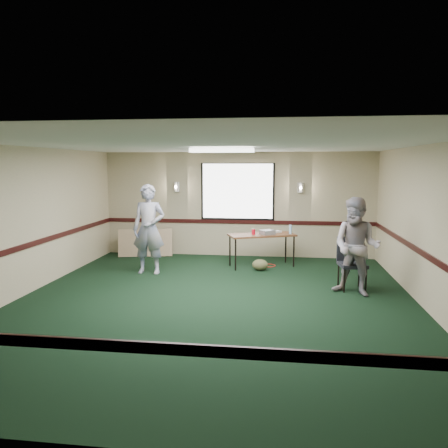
# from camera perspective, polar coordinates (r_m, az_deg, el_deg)

# --- Properties ---
(ground) EXTENTS (8.00, 8.00, 0.00)m
(ground) POSITION_cam_1_polar(r_m,az_deg,el_deg) (7.69, -1.29, -10.20)
(ground) COLOR black
(ground) RESTS_ON ground
(room_shell) EXTENTS (8.00, 8.02, 8.00)m
(room_shell) POSITION_cam_1_polar(r_m,az_deg,el_deg) (9.45, 0.65, 2.94)
(room_shell) COLOR #C2B08C
(room_shell) RESTS_ON ground
(folding_table) EXTENTS (1.65, 1.14, 0.77)m
(folding_table) POSITION_cam_1_polar(r_m,az_deg,el_deg) (10.22, 4.96, -1.64)
(folding_table) COLOR #522E17
(folding_table) RESTS_ON ground
(projector) EXTENTS (0.39, 0.38, 0.10)m
(projector) POSITION_cam_1_polar(r_m,az_deg,el_deg) (10.19, 5.68, -1.07)
(projector) COLOR gray
(projector) RESTS_ON folding_table
(game_console) EXTENTS (0.23, 0.23, 0.04)m
(game_console) POSITION_cam_1_polar(r_m,az_deg,el_deg) (10.51, 6.97, -0.98)
(game_console) COLOR white
(game_console) RESTS_ON folding_table
(red_cup) EXTENTS (0.08, 0.08, 0.13)m
(red_cup) POSITION_cam_1_polar(r_m,az_deg,el_deg) (10.14, 3.86, -1.02)
(red_cup) COLOR red
(red_cup) RESTS_ON folding_table
(water_bottle) EXTENTS (0.06, 0.06, 0.21)m
(water_bottle) POSITION_cam_1_polar(r_m,az_deg,el_deg) (10.33, 8.67, -0.69)
(water_bottle) COLOR #9ACEFD
(water_bottle) RESTS_ON folding_table
(duffel_bag) EXTENTS (0.42, 0.35, 0.25)m
(duffel_bag) POSITION_cam_1_polar(r_m,az_deg,el_deg) (9.93, 4.73, -5.34)
(duffel_bag) COLOR brown
(duffel_bag) RESTS_ON ground
(cable_coil) EXTENTS (0.33, 0.33, 0.02)m
(cable_coil) POSITION_cam_1_polar(r_m,az_deg,el_deg) (10.41, 5.85, -5.42)
(cable_coil) COLOR red
(cable_coil) RESTS_ON ground
(folded_table) EXTENTS (1.40, 0.50, 0.71)m
(folded_table) POSITION_cam_1_polar(r_m,az_deg,el_deg) (11.55, -10.24, -2.44)
(folded_table) COLOR tan
(folded_table) RESTS_ON ground
(conference_chair) EXTENTS (0.55, 0.57, 0.99)m
(conference_chair) POSITION_cam_1_polar(r_m,az_deg,el_deg) (8.75, 16.25, -4.39)
(conference_chair) COLOR black
(conference_chair) RESTS_ON ground
(person_left) EXTENTS (0.71, 0.47, 1.96)m
(person_left) POSITION_cam_1_polar(r_m,az_deg,el_deg) (9.65, -9.79, -0.66)
(person_left) COLOR #465A9A
(person_left) RESTS_ON ground
(person_right) EXTENTS (1.08, 0.99, 1.79)m
(person_right) POSITION_cam_1_polar(r_m,az_deg,el_deg) (8.27, 16.94, -2.86)
(person_right) COLOR #788FBA
(person_right) RESTS_ON ground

